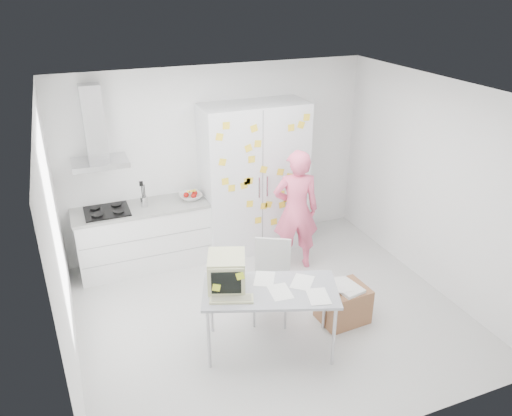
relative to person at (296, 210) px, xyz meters
name	(u,v)px	position (x,y,z in m)	size (l,w,h in m)	color
floor	(270,313)	(-0.76, -0.91, -0.88)	(4.50, 4.00, 0.02)	silver
walls	(249,191)	(-0.76, -0.19, 0.48)	(4.52, 4.01, 2.70)	white
ceiling	(273,93)	(-0.76, -0.91, 1.83)	(4.50, 4.00, 0.02)	white
counter_run	(144,236)	(-1.96, 0.79, -0.39)	(1.84, 0.63, 1.28)	white
range_hood	(95,134)	(-2.41, 0.92, 1.09)	(0.70, 0.48, 1.01)	silver
tall_cabinet	(254,179)	(-0.31, 0.76, 0.23)	(1.50, 0.68, 2.20)	silver
person	(296,210)	(0.00, 0.00, 0.00)	(0.63, 0.41, 1.73)	#F96086
desk	(243,280)	(-1.28, -1.34, -0.01)	(1.58, 1.15, 1.13)	#A3A5AD
chair	(272,275)	(-0.76, -0.94, -0.31)	(0.60, 0.60, 0.99)	#B3B4B1
cardboard_box	(343,304)	(-0.01, -1.35, -0.64)	(0.58, 0.48, 0.48)	#90603E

